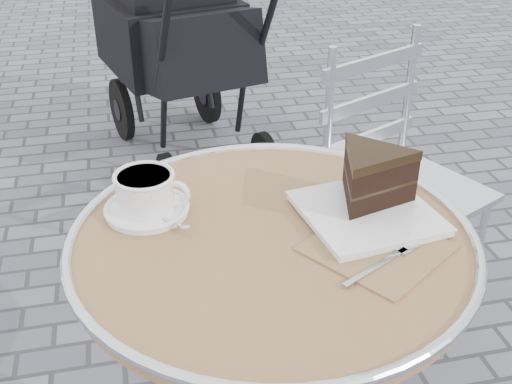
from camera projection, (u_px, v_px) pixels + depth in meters
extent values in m
cylinder|color=tan|center=(272.00, 243.00, 1.13)|extent=(0.70, 0.70, 0.03)
torus|color=silver|center=(272.00, 236.00, 1.12)|extent=(0.72, 0.72, 0.02)
cylinder|color=white|center=(147.00, 210.00, 1.18)|extent=(0.15, 0.15, 0.01)
cylinder|color=white|center=(145.00, 192.00, 1.16)|extent=(0.13, 0.13, 0.07)
torus|color=white|center=(176.00, 194.00, 1.16)|extent=(0.05, 0.03, 0.05)
cylinder|color=tan|center=(144.00, 177.00, 1.15)|extent=(0.10, 0.10, 0.01)
cube|color=#8D6F4D|center=(377.00, 248.00, 1.09)|extent=(0.28, 0.28, 0.00)
cube|color=white|center=(367.00, 214.00, 1.16)|extent=(0.25, 0.25, 0.01)
cylinder|color=silver|center=(402.00, 306.00, 1.74)|extent=(0.02, 0.02, 0.43)
cylinder|color=silver|center=(475.00, 262.00, 1.91)|extent=(0.02, 0.02, 0.43)
cylinder|color=silver|center=(320.00, 250.00, 1.96)|extent=(0.02, 0.02, 0.43)
cylinder|color=silver|center=(393.00, 215.00, 2.13)|extent=(0.02, 0.02, 0.43)
cube|color=silver|center=(406.00, 192.00, 1.82)|extent=(0.51, 0.51, 0.02)
cube|color=black|center=(185.00, 48.00, 2.74)|extent=(0.60, 0.79, 0.43)
cylinder|color=black|center=(168.00, 176.00, 2.62)|extent=(0.08, 0.19, 0.19)
cylinder|color=black|center=(264.00, 153.00, 2.80)|extent=(0.08, 0.19, 0.19)
cylinder|color=black|center=(122.00, 109.00, 3.08)|extent=(0.11, 0.30, 0.30)
cylinder|color=black|center=(206.00, 94.00, 3.26)|extent=(0.11, 0.30, 0.30)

